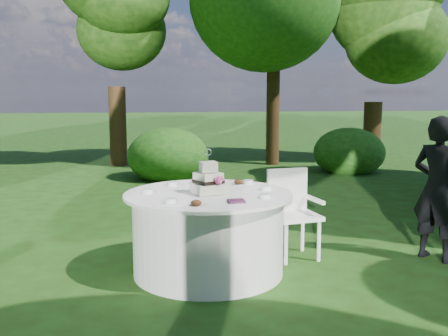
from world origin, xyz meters
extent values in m
plane|color=#1F360E|center=(0.00, 0.00, 0.00)|extent=(80.00, 80.00, 0.00)
cube|color=#4C2040|center=(0.18, -0.45, 0.78)|extent=(0.14, 0.14, 0.02)
ellipsoid|color=silver|center=(-0.30, -0.51, 0.78)|extent=(0.48, 0.07, 0.01)
imported|color=black|center=(2.34, 0.03, 0.73)|extent=(0.58, 0.64, 1.47)
cylinder|color=silver|center=(0.00, 0.00, 0.37)|extent=(1.40, 1.40, 0.74)
cylinder|color=white|center=(0.00, 0.00, 0.76)|extent=(1.56, 1.56, 0.03)
cube|color=beige|center=(0.00, -0.03, 0.82)|extent=(0.33, 0.33, 0.09)
cube|color=silver|center=(0.00, -0.03, 0.92)|extent=(0.28, 0.28, 0.09)
cube|color=silver|center=(0.00, -0.03, 1.02)|extent=(0.16, 0.16, 0.09)
cube|color=black|center=(0.00, -0.03, 0.89)|extent=(0.29, 0.29, 0.03)
sphere|color=#E34389|center=(0.08, -0.12, 0.91)|extent=(0.07, 0.07, 0.07)
cylinder|color=white|center=(0.00, -0.03, 1.09)|extent=(0.01, 0.01, 0.05)
torus|color=silver|center=(0.00, -0.03, 1.16)|extent=(0.07, 0.02, 0.07)
cube|color=white|center=(0.94, 0.31, 0.44)|extent=(0.51, 0.51, 0.04)
cube|color=silver|center=(0.91, 0.51, 0.68)|extent=(0.45, 0.11, 0.45)
cylinder|color=silver|center=(0.79, 0.10, 0.21)|extent=(0.04, 0.04, 0.42)
cylinder|color=white|center=(1.15, 0.16, 0.21)|extent=(0.04, 0.04, 0.42)
cylinder|color=silver|center=(0.73, 0.46, 0.21)|extent=(0.04, 0.04, 0.42)
cylinder|color=white|center=(1.09, 0.52, 0.21)|extent=(0.04, 0.04, 0.42)
cube|color=silver|center=(0.73, 0.28, 0.60)|extent=(0.10, 0.41, 0.04)
cube|color=white|center=(1.15, 0.34, 0.60)|extent=(0.10, 0.41, 0.04)
cylinder|color=silver|center=(-0.37, -0.40, 0.79)|extent=(0.10, 0.10, 0.04)
cylinder|color=silver|center=(-0.31, 0.42, 0.79)|extent=(0.10, 0.10, 0.04)
cylinder|color=silver|center=(-0.55, 0.06, 0.79)|extent=(0.10, 0.10, 0.04)
cylinder|color=silver|center=(0.57, 0.07, 0.79)|extent=(0.10, 0.10, 0.04)
cylinder|color=silver|center=(0.46, -0.33, 0.79)|extent=(0.10, 0.10, 0.04)
cylinder|color=silver|center=(0.47, 0.41, 0.79)|extent=(0.10, 0.10, 0.04)
ellipsoid|color=#562D16|center=(0.37, 0.41, 0.79)|extent=(0.09, 0.09, 0.05)
ellipsoid|color=#562D16|center=(-0.17, -0.54, 0.79)|extent=(0.09, 0.09, 0.05)
camera|label=1|loc=(-0.62, -4.73, 1.70)|focal=42.00mm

